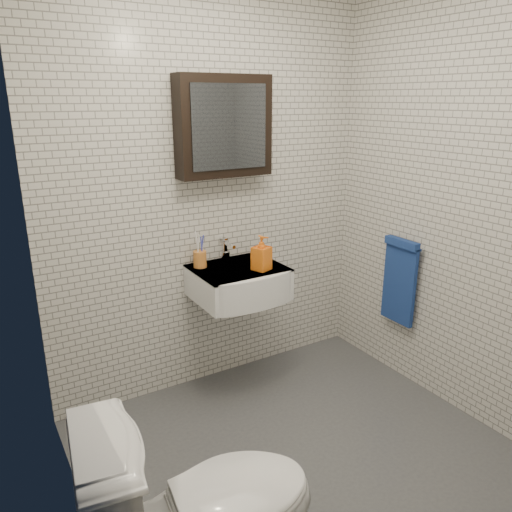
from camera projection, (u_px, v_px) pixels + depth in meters
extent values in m
cube|color=#46494D|center=(301.00, 454.00, 2.73)|extent=(2.20, 2.00, 0.01)
cube|color=silver|center=(213.00, 199.00, 3.17)|extent=(2.20, 0.02, 2.50)
cube|color=silver|center=(503.00, 307.00, 1.54)|extent=(2.20, 0.02, 2.50)
cube|color=silver|center=(64.00, 276.00, 1.81)|extent=(0.02, 2.00, 2.50)
cube|color=silver|center=(460.00, 209.00, 2.89)|extent=(0.02, 2.00, 2.50)
cube|color=white|center=(238.00, 282.00, 3.16)|extent=(0.55, 0.45, 0.20)
cylinder|color=silver|center=(236.00, 268.00, 3.15)|extent=(0.31, 0.31, 0.02)
cylinder|color=silver|center=(236.00, 267.00, 3.15)|extent=(0.04, 0.04, 0.01)
cube|color=white|center=(238.00, 268.00, 3.13)|extent=(0.55, 0.45, 0.01)
cylinder|color=silver|center=(225.00, 256.00, 3.25)|extent=(0.06, 0.06, 0.06)
cylinder|color=silver|center=(225.00, 247.00, 3.24)|extent=(0.03, 0.03, 0.08)
cylinder|color=silver|center=(230.00, 245.00, 3.18)|extent=(0.02, 0.12, 0.02)
cube|color=silver|center=(223.00, 238.00, 3.24)|extent=(0.02, 0.09, 0.01)
cube|color=black|center=(224.00, 127.00, 3.00)|extent=(0.60, 0.14, 0.60)
cube|color=#3F444C|center=(230.00, 127.00, 2.93)|extent=(0.49, 0.01, 0.49)
cylinder|color=silver|center=(405.00, 245.00, 3.25)|extent=(0.02, 0.30, 0.02)
cylinder|color=silver|center=(392.00, 240.00, 3.37)|extent=(0.04, 0.02, 0.02)
cylinder|color=silver|center=(422.00, 249.00, 3.16)|extent=(0.04, 0.02, 0.02)
cube|color=#21579A|center=(399.00, 284.00, 3.32)|extent=(0.03, 0.26, 0.54)
cube|color=#21579A|center=(402.00, 243.00, 3.23)|extent=(0.05, 0.26, 0.05)
cylinder|color=orange|center=(200.00, 259.00, 3.12)|extent=(0.09, 0.09, 0.10)
cylinder|color=white|center=(198.00, 250.00, 3.08)|extent=(0.02, 0.03, 0.20)
cylinder|color=#3A43B9|center=(202.00, 250.00, 3.10)|extent=(0.02, 0.02, 0.18)
cylinder|color=white|center=(198.00, 248.00, 3.11)|extent=(0.02, 0.04, 0.21)
cylinder|color=#3A43B9|center=(202.00, 249.00, 3.12)|extent=(0.03, 0.04, 0.19)
imported|color=orange|center=(261.00, 253.00, 3.05)|extent=(0.13, 0.13, 0.22)
imported|color=white|center=(203.00, 511.00, 1.82)|extent=(0.89, 0.58, 0.85)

